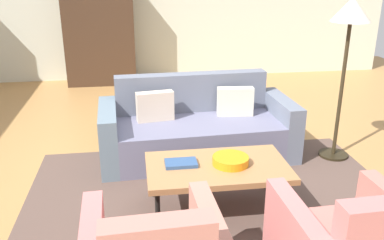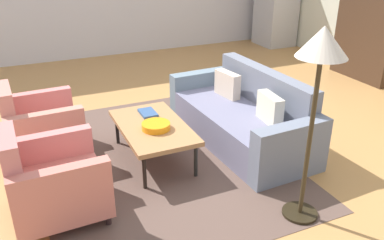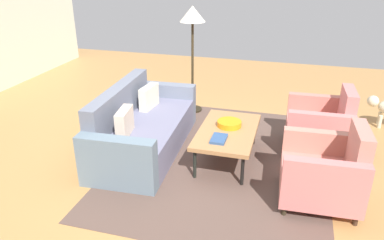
{
  "view_description": "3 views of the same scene",
  "coord_description": "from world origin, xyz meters",
  "px_view_note": "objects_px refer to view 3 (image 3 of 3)",
  "views": [
    {
      "loc": [
        -0.47,
        -3.78,
        2.0
      ],
      "look_at": [
        0.03,
        -0.25,
        0.68
      ],
      "focal_mm": 38.84,
      "sensor_mm": 36.0,
      "label": 1
    },
    {
      "loc": [
        4.03,
        -1.93,
        2.33
      ],
      "look_at": [
        0.46,
        -0.33,
        0.53
      ],
      "focal_mm": 37.76,
      "sensor_mm": 36.0,
      "label": 2
    },
    {
      "loc": [
        -4.0,
        -1.4,
        2.41
      ],
      "look_at": [
        0.11,
        -0.25,
        0.54
      ],
      "focal_mm": 34.96,
      "sensor_mm": 36.0,
      "label": 3
    }
  ],
  "objects_px": {
    "fruit_bowl": "(229,124)",
    "couch": "(140,129)",
    "book_stack": "(219,139)",
    "armchair_left": "(327,173)",
    "coffee_table": "(227,132)",
    "floor_lamp": "(193,24)",
    "armchair_right": "(323,127)"
  },
  "relations": [
    {
      "from": "fruit_bowl",
      "to": "couch",
      "type": "bearing_deg",
      "value": 95.55
    },
    {
      "from": "couch",
      "to": "book_stack",
      "type": "distance_m",
      "value": 1.19
    },
    {
      "from": "armchair_left",
      "to": "book_stack",
      "type": "height_order",
      "value": "armchair_left"
    },
    {
      "from": "armchair_left",
      "to": "fruit_bowl",
      "type": "distance_m",
      "value": 1.37
    },
    {
      "from": "couch",
      "to": "coffee_table",
      "type": "height_order",
      "value": "couch"
    },
    {
      "from": "armchair_left",
      "to": "coffee_table",
      "type": "bearing_deg",
      "value": 60.38
    },
    {
      "from": "floor_lamp",
      "to": "fruit_bowl",
      "type": "bearing_deg",
      "value": -147.89
    },
    {
      "from": "armchair_right",
      "to": "floor_lamp",
      "type": "relative_size",
      "value": 0.51
    },
    {
      "from": "book_stack",
      "to": "floor_lamp",
      "type": "height_order",
      "value": "floor_lamp"
    },
    {
      "from": "armchair_left",
      "to": "couch",
      "type": "bearing_deg",
      "value": 73.35
    },
    {
      "from": "couch",
      "to": "fruit_bowl",
      "type": "distance_m",
      "value": 1.2
    },
    {
      "from": "couch",
      "to": "armchair_right",
      "type": "height_order",
      "value": "armchair_right"
    },
    {
      "from": "couch",
      "to": "armchair_left",
      "type": "height_order",
      "value": "armchair_left"
    },
    {
      "from": "fruit_bowl",
      "to": "armchair_left",
      "type": "bearing_deg",
      "value": -121.27
    },
    {
      "from": "armchair_right",
      "to": "fruit_bowl",
      "type": "height_order",
      "value": "armchair_right"
    },
    {
      "from": "coffee_table",
      "to": "armchair_right",
      "type": "distance_m",
      "value": 1.31
    },
    {
      "from": "couch",
      "to": "floor_lamp",
      "type": "relative_size",
      "value": 1.24
    },
    {
      "from": "armchair_right",
      "to": "coffee_table",
      "type": "bearing_deg",
      "value": 115.48
    },
    {
      "from": "fruit_bowl",
      "to": "book_stack",
      "type": "height_order",
      "value": "fruit_bowl"
    },
    {
      "from": "book_stack",
      "to": "floor_lamp",
      "type": "distance_m",
      "value": 2.24
    },
    {
      "from": "book_stack",
      "to": "couch",
      "type": "bearing_deg",
      "value": 75.19
    },
    {
      "from": "fruit_bowl",
      "to": "floor_lamp",
      "type": "bearing_deg",
      "value": 32.11
    },
    {
      "from": "coffee_table",
      "to": "fruit_bowl",
      "type": "bearing_deg",
      "value": 0.0
    },
    {
      "from": "coffee_table",
      "to": "fruit_bowl",
      "type": "relative_size",
      "value": 3.89
    },
    {
      "from": "coffee_table",
      "to": "fruit_bowl",
      "type": "distance_m",
      "value": 0.13
    },
    {
      "from": "floor_lamp",
      "to": "couch",
      "type": "bearing_deg",
      "value": 168.49
    },
    {
      "from": "armchair_left",
      "to": "fruit_bowl",
      "type": "height_order",
      "value": "armchair_left"
    },
    {
      "from": "armchair_left",
      "to": "armchair_right",
      "type": "distance_m",
      "value": 1.2
    },
    {
      "from": "armchair_left",
      "to": "armchair_right",
      "type": "xyz_separation_m",
      "value": [
        1.2,
        -0.0,
        0.0
      ]
    },
    {
      "from": "couch",
      "to": "armchair_left",
      "type": "distance_m",
      "value": 2.43
    },
    {
      "from": "coffee_table",
      "to": "armchair_left",
      "type": "bearing_deg",
      "value": -117.11
    },
    {
      "from": "couch",
      "to": "floor_lamp",
      "type": "distance_m",
      "value": 1.93
    }
  ]
}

